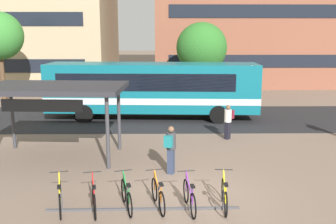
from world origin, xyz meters
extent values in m
plane|color=#7A6656|center=(0.00, 0.00, 0.00)|extent=(200.00, 200.00, 0.00)
cube|color=#232326|center=(0.00, 11.20, 0.00)|extent=(80.00, 7.20, 0.01)
cube|color=#0F6070|center=(-1.46, 11.20, 1.85)|extent=(12.11, 3.14, 2.70)
cube|color=silver|center=(-1.46, 11.20, 1.20)|extent=(12.13, 3.17, 0.36)
cube|color=black|center=(3.99, 10.93, 2.98)|extent=(1.11, 2.34, 0.40)
cube|color=black|center=(4.52, 10.91, 2.12)|extent=(0.19, 2.19, 1.40)
cube|color=black|center=(-1.69, 12.46, 2.25)|extent=(9.83, 0.55, 0.97)
cube|color=black|center=(-1.82, 9.98, 2.25)|extent=(9.83, 0.55, 0.97)
cylinder|color=black|center=(2.32, 12.17, 0.50)|extent=(1.01, 0.35, 1.00)
cylinder|color=black|center=(2.20, 9.87, 0.50)|extent=(1.01, 0.35, 1.00)
cylinder|color=black|center=(-5.11, 12.54, 0.50)|extent=(1.01, 0.35, 1.00)
cylinder|color=black|center=(-5.23, 10.24, 0.50)|extent=(1.01, 0.35, 1.00)
cube|color=#47474C|center=(-1.44, -0.79, 0.03)|extent=(5.45, 0.17, 0.06)
cylinder|color=#47474C|center=(-3.71, -0.83, 0.35)|extent=(0.04, 0.04, 0.70)
cylinder|color=#47474C|center=(-2.80, -0.81, 0.35)|extent=(0.04, 0.04, 0.70)
cylinder|color=#47474C|center=(-1.89, -0.80, 0.35)|extent=(0.04, 0.04, 0.70)
cylinder|color=#47474C|center=(-0.98, -0.78, 0.35)|extent=(0.04, 0.04, 0.70)
cylinder|color=#47474C|center=(-0.07, -0.77, 0.35)|extent=(0.04, 0.04, 0.70)
cylinder|color=#47474C|center=(0.84, -0.75, 0.35)|extent=(0.04, 0.04, 0.70)
torus|color=black|center=(-3.87, -0.31, 0.35)|extent=(0.22, 0.69, 0.70)
torus|color=black|center=(-3.62, -1.30, 0.35)|extent=(0.22, 0.69, 0.70)
cube|color=yellow|center=(-3.75, -0.79, 0.67)|extent=(0.26, 0.90, 0.58)
cylinder|color=yellow|center=(-3.64, -1.20, 0.62)|extent=(0.04, 0.04, 0.55)
cube|color=black|center=(-3.64, -1.20, 0.88)|extent=(0.15, 0.24, 0.05)
cylinder|color=yellow|center=(-3.87, -0.33, 0.67)|extent=(0.04, 0.04, 0.65)
cylinder|color=black|center=(-3.87, -0.33, 0.98)|extent=(0.51, 0.16, 0.03)
torus|color=black|center=(-2.91, -0.34, 0.35)|extent=(0.20, 0.70, 0.70)
torus|color=black|center=(-2.69, -1.33, 0.35)|extent=(0.20, 0.70, 0.70)
cube|color=red|center=(-2.80, -0.82, 0.67)|extent=(0.23, 0.90, 0.58)
cylinder|color=red|center=(-2.71, -1.24, 0.62)|extent=(0.04, 0.04, 0.55)
cube|color=black|center=(-2.71, -1.24, 0.88)|extent=(0.15, 0.24, 0.05)
cylinder|color=red|center=(-2.90, -0.36, 0.67)|extent=(0.04, 0.04, 0.65)
cylinder|color=black|center=(-2.90, -0.36, 0.98)|extent=(0.51, 0.14, 0.03)
torus|color=black|center=(-2.03, -0.23, 0.35)|extent=(0.22, 0.69, 0.70)
torus|color=black|center=(-1.77, -1.22, 0.35)|extent=(0.22, 0.69, 0.70)
cube|color=#1E7F38|center=(-1.90, -0.71, 0.67)|extent=(0.27, 0.90, 0.58)
cylinder|color=#1E7F38|center=(-1.79, -1.12, 0.62)|extent=(0.04, 0.04, 0.55)
cube|color=black|center=(-1.79, -1.12, 0.88)|extent=(0.15, 0.24, 0.05)
cylinder|color=#1E7F38|center=(-2.03, -0.25, 0.67)|extent=(0.04, 0.04, 0.65)
cylinder|color=black|center=(-2.03, -0.25, 0.98)|extent=(0.51, 0.16, 0.03)
torus|color=black|center=(-1.12, -0.17, 0.35)|extent=(0.20, 0.70, 0.70)
torus|color=black|center=(-0.90, -1.17, 0.35)|extent=(0.20, 0.70, 0.70)
cube|color=orange|center=(-1.01, -0.65, 0.67)|extent=(0.24, 0.90, 0.58)
cylinder|color=orange|center=(-0.92, -1.07, 0.62)|extent=(0.04, 0.04, 0.55)
cube|color=black|center=(-0.92, -1.07, 0.88)|extent=(0.15, 0.24, 0.05)
cylinder|color=orange|center=(-1.12, -0.19, 0.67)|extent=(0.04, 0.04, 0.65)
cylinder|color=black|center=(-1.12, -0.19, 0.98)|extent=(0.51, 0.14, 0.03)
torus|color=black|center=(-0.19, -0.29, 0.35)|extent=(0.14, 0.70, 0.70)
torus|color=black|center=(-0.06, -1.30, 0.35)|extent=(0.14, 0.70, 0.70)
cube|color=#702893|center=(-0.13, -0.78, 0.67)|extent=(0.15, 0.92, 0.58)
cylinder|color=#702893|center=(-0.07, -1.20, 0.62)|extent=(0.03, 0.03, 0.55)
cube|color=black|center=(-0.07, -1.20, 0.88)|extent=(0.13, 0.23, 0.05)
cylinder|color=#702893|center=(-0.19, -0.31, 0.67)|extent=(0.04, 0.04, 0.65)
cylinder|color=black|center=(-0.19, -0.31, 0.98)|extent=(0.52, 0.10, 0.03)
torus|color=black|center=(0.91, -0.20, 0.35)|extent=(0.10, 0.71, 0.70)
torus|color=black|center=(0.83, -1.22, 0.35)|extent=(0.10, 0.71, 0.70)
cube|color=yellow|center=(0.87, -0.69, 0.67)|extent=(0.10, 0.92, 0.58)
cylinder|color=yellow|center=(0.84, -1.12, 0.62)|extent=(0.03, 0.03, 0.55)
cube|color=black|center=(0.84, -1.12, 0.88)|extent=(0.12, 0.23, 0.05)
cylinder|color=yellow|center=(0.91, -0.22, 0.67)|extent=(0.03, 0.03, 0.65)
cylinder|color=black|center=(0.91, -0.22, 0.98)|extent=(0.52, 0.07, 0.03)
cylinder|color=#38383D|center=(-2.87, 2.64, 1.36)|extent=(0.15, 0.15, 2.72)
cylinder|color=#38383D|center=(-7.30, 5.31, 1.36)|extent=(0.15, 0.15, 2.72)
cylinder|color=#38383D|center=(-2.72, 5.02, 1.36)|extent=(0.15, 0.15, 2.72)
cube|color=#28282D|center=(-5.08, 3.98, 2.82)|extent=(5.58, 3.52, 0.20)
cube|color=black|center=(-5.17, 2.64, 2.37)|extent=(2.93, 0.26, 0.44)
cube|color=#2D3851|center=(-0.58, 2.10, 0.46)|extent=(0.28, 0.32, 0.92)
cylinder|color=#333338|center=(-0.58, 2.10, 1.21)|extent=(0.44, 0.44, 0.59)
sphere|color=brown|center=(-0.58, 2.10, 1.62)|extent=(0.22, 0.22, 0.22)
cube|color=#197075|center=(-0.68, 1.86, 1.24)|extent=(0.33, 0.27, 0.40)
cube|color=black|center=(2.18, 6.64, 0.41)|extent=(0.32, 0.33, 0.82)
cylinder|color=beige|center=(2.18, 6.64, 1.12)|extent=(0.48, 0.48, 0.59)
sphere|color=brown|center=(2.18, 6.64, 1.52)|extent=(0.22, 0.22, 0.22)
cube|color=maroon|center=(2.35, 6.84, 1.15)|extent=(0.33, 0.32, 0.40)
cylinder|color=brown|center=(-11.99, 16.02, 1.67)|extent=(0.32, 0.32, 3.34)
cylinder|color=brown|center=(2.00, 17.70, 1.14)|extent=(0.32, 0.32, 2.28)
ellipsoid|color=#2D7028|center=(2.00, 17.70, 3.84)|extent=(3.70, 3.70, 3.69)
cube|color=black|center=(8.24, 22.48, 2.51)|extent=(17.15, 0.06, 1.10)
cube|color=black|center=(8.24, 22.48, 6.70)|extent=(17.15, 0.06, 1.10)
camera|label=1|loc=(-0.88, -10.94, 4.90)|focal=41.36mm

